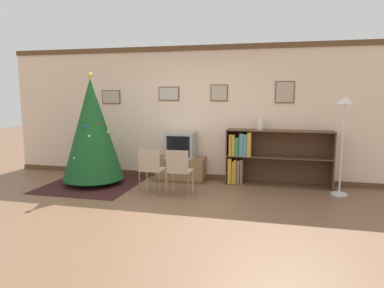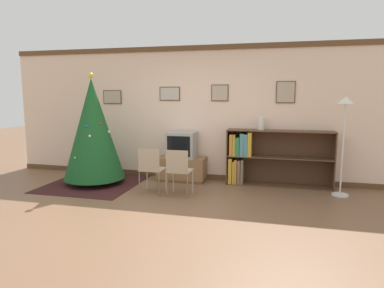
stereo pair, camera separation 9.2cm
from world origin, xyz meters
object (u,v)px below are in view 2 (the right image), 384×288
at_px(christmas_tree, 93,129).
at_px(bookshelf, 260,157).
at_px(vase, 261,123).
at_px(tv_console, 182,169).
at_px(standing_lamp, 345,120).
at_px(folding_chair_left, 151,168).
at_px(folding_chair_right, 179,170).
at_px(television, 182,145).

relative_size(christmas_tree, bookshelf, 1.08).
height_order(bookshelf, vase, vase).
distance_m(tv_console, standing_lamp, 3.15).
height_order(christmas_tree, bookshelf, christmas_tree).
relative_size(folding_chair_left, bookshelf, 0.42).
bearing_deg(folding_chair_left, christmas_tree, 161.54).
relative_size(christmas_tree, vase, 8.83).
xyz_separation_m(tv_console, vase, (1.55, 0.11, 0.95)).
bearing_deg(folding_chair_right, television, 103.15).
distance_m(christmas_tree, bookshelf, 3.27).
height_order(television, folding_chair_right, television).
xyz_separation_m(television, bookshelf, (1.55, 0.07, -0.19)).
relative_size(tv_console, television, 1.70).
height_order(folding_chair_right, bookshelf, bookshelf).
xyz_separation_m(vase, standing_lamp, (1.39, -0.44, 0.12)).
bearing_deg(folding_chair_left, vase, 33.36).
bearing_deg(television, christmas_tree, -158.75).
bearing_deg(bookshelf, tv_console, -177.40).
xyz_separation_m(christmas_tree, television, (1.60, 0.62, -0.34)).
distance_m(christmas_tree, tv_console, 1.91).
xyz_separation_m(tv_console, folding_chair_left, (-0.25, -1.07, 0.23)).
bearing_deg(standing_lamp, folding_chair_right, -164.56).
height_order(folding_chair_left, standing_lamp, standing_lamp).
relative_size(christmas_tree, folding_chair_right, 2.61).
bearing_deg(television, bookshelf, 2.69).
relative_size(vase, standing_lamp, 0.14).
distance_m(folding_chair_right, standing_lamp, 2.92).
relative_size(tv_console, bookshelf, 0.49).
relative_size(christmas_tree, folding_chair_left, 2.61).
xyz_separation_m(folding_chair_right, standing_lamp, (2.69, 0.74, 0.84)).
xyz_separation_m(folding_chair_right, bookshelf, (1.30, 1.15, 0.07)).
bearing_deg(christmas_tree, vase, 13.14).
distance_m(television, folding_chair_right, 1.13).
relative_size(television, vase, 2.33).
height_order(christmas_tree, tv_console, christmas_tree).
distance_m(television, vase, 1.62).
height_order(christmas_tree, folding_chair_left, christmas_tree).
xyz_separation_m(christmas_tree, folding_chair_left, (1.35, -0.45, -0.60)).
distance_m(christmas_tree, standing_lamp, 4.56).
distance_m(christmas_tree, folding_chair_left, 1.54).
bearing_deg(television, standing_lamp, -6.36).
bearing_deg(christmas_tree, standing_lamp, 3.70).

